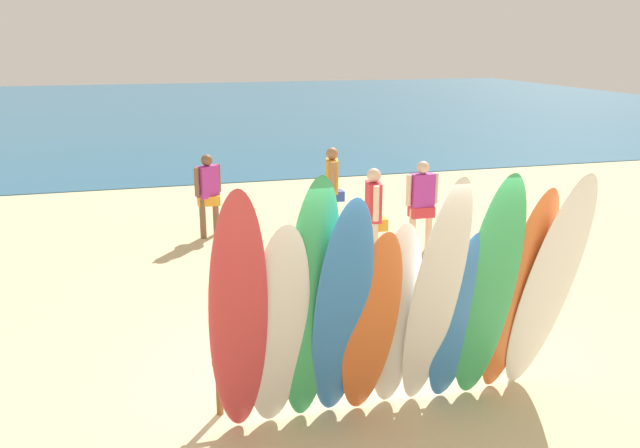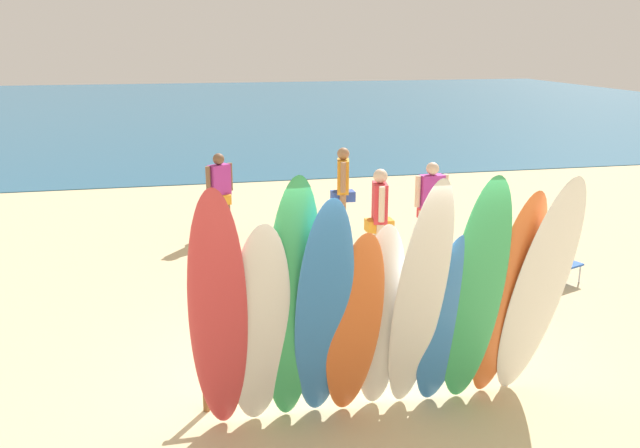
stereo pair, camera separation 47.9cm
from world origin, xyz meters
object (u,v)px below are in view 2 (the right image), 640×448
object	(u,v)px
surfboard_rack	(365,352)
beach_chair_blue	(552,253)
surfboard_orange_9	(507,300)
beach_chair_red	(513,279)
surfboard_green_8	(475,297)
surfboard_green_2	(292,307)
surfboard_white_10	(538,293)
surfboard_white_1	(259,330)
surfboard_blue_7	(445,322)
surfboard_orange_4	(354,328)
beachgoer_strolling	(431,201)
surfboard_blue_3	(323,316)
beachgoer_midbeach	(220,188)
beachgoer_near_rack	(343,185)
surfboard_white_5	(380,321)
surfboard_white_6	(419,302)
beachgoer_photographing	(379,212)
surfboard_red_0	(218,319)

from	to	relation	value
surfboard_rack	beach_chair_blue	distance (m)	4.75
surfboard_orange_9	beach_chair_red	size ratio (longest dim) A/B	2.94
surfboard_green_8	beach_chair_blue	bearing A→B (deg)	54.20
surfboard_green_2	surfboard_white_10	bearing A→B (deg)	-3.06
surfboard_white_1	beach_chair_red	distance (m)	4.57
surfboard_white_1	beach_chair_red	size ratio (longest dim) A/B	2.75
surfboard_rack	surfboard_blue_7	size ratio (longest dim) A/B	1.70
surfboard_green_2	surfboard_white_10	size ratio (longest dim) A/B	1.02
surfboard_orange_4	beachgoer_strolling	size ratio (longest dim) A/B	1.34
surfboard_rack	surfboard_orange_4	bearing A→B (deg)	-115.91
surfboard_blue_3	surfboard_orange_4	xyz separation A→B (m)	(0.31, 0.06, -0.18)
surfboard_white_1	beachgoer_midbeach	xyz separation A→B (m)	(0.08, 6.88, -0.20)
beachgoer_near_rack	surfboard_white_5	bearing A→B (deg)	-177.15
surfboard_white_6	beachgoer_near_rack	world-z (taller)	surfboard_white_6
beachgoer_midbeach	beachgoer_near_rack	world-z (taller)	beachgoer_near_rack
surfboard_white_6	beachgoer_photographing	distance (m)	4.56
surfboard_white_1	beachgoer_strolling	xyz separation A→B (m)	(3.61, 4.99, -0.18)
surfboard_orange_4	beachgoer_midbeach	bearing A→B (deg)	93.66
surfboard_white_5	beachgoer_strolling	xyz separation A→B (m)	(2.44, 4.90, -0.12)
beachgoer_near_rack	beachgoer_photographing	world-z (taller)	beachgoer_near_rack
surfboard_red_0	beachgoer_strolling	world-z (taller)	surfboard_red_0
surfboard_white_5	beachgoer_photographing	xyz separation A→B (m)	(1.30, 4.26, -0.09)
surfboard_white_6	beach_chair_red	distance (m)	3.51
surfboard_red_0	beachgoer_near_rack	bearing A→B (deg)	70.87
surfboard_green_2	surfboard_white_6	xyz separation A→B (m)	(1.19, -0.08, -0.02)
surfboard_green_8	beachgoer_near_rack	xyz separation A→B (m)	(0.31, 6.49, -0.31)
surfboard_red_0	surfboard_green_8	world-z (taller)	surfboard_red_0
surfboard_rack	surfboard_blue_3	world-z (taller)	surfboard_blue_3
surfboard_white_1	surfboard_orange_9	xyz separation A→B (m)	(2.46, 0.02, 0.08)
surfboard_white_5	surfboard_white_1	bearing A→B (deg)	-169.24
surfboard_orange_4	beach_chair_blue	distance (m)	5.36
surfboard_white_6	surfboard_green_8	bearing A→B (deg)	4.69
surfboard_green_2	surfboard_blue_7	distance (m)	1.56
surfboard_red_0	surfboard_orange_9	bearing A→B (deg)	6.06
surfboard_green_8	beach_chair_red	bearing A→B (deg)	59.30
surfboard_white_6	beachgoer_photographing	world-z (taller)	surfboard_white_6
surfboard_rack	surfboard_orange_9	world-z (taller)	surfboard_orange_9
beach_chair_blue	surfboard_green_8	bearing A→B (deg)	-152.12
beachgoer_near_rack	surfboard_green_8	bearing A→B (deg)	-169.00
surfboard_red_0	surfboard_white_5	size ratio (longest dim) A/B	1.25
surfboard_green_8	surfboard_white_5	bearing A→B (deg)	176.60
surfboard_green_8	beachgoer_strolling	distance (m)	5.27
surfboard_red_0	beachgoer_near_rack	distance (m)	7.11
surfboard_white_5	surfboard_white_6	world-z (taller)	surfboard_white_6
surfboard_blue_3	surfboard_orange_4	world-z (taller)	surfboard_blue_3
surfboard_green_8	surfboard_blue_3	bearing A→B (deg)	-174.21
surfboard_white_6	surfboard_white_10	size ratio (longest dim) A/B	1.02
surfboard_blue_7	beach_chair_blue	size ratio (longest dim) A/B	2.36
beachgoer_photographing	surfboard_rack	bearing A→B (deg)	-8.39
beachgoer_strolling	surfboard_green_8	bearing A→B (deg)	69.44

